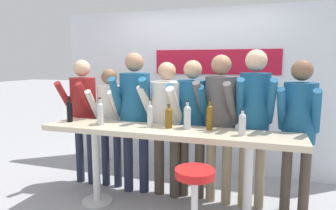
% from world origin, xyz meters
% --- Properties ---
extents(back_wall, '(4.42, 0.12, 2.46)m').
position_xyz_m(back_wall, '(0.00, 1.52, 1.24)').
color(back_wall, silver).
rests_on(back_wall, ground_plane).
extents(tasting_table, '(2.82, 0.52, 0.96)m').
position_xyz_m(tasting_table, '(0.00, 0.00, 0.82)').
color(tasting_table, beige).
rests_on(tasting_table, ground_plane).
extents(bar_stool, '(0.36, 0.36, 0.77)m').
position_xyz_m(bar_stool, '(0.46, -0.57, 0.51)').
color(bar_stool, silver).
rests_on(bar_stool, ground_plane).
extents(person_far_left, '(0.41, 0.52, 1.71)m').
position_xyz_m(person_far_left, '(-1.34, 0.46, 1.06)').
color(person_far_left, '#23283D').
rests_on(person_far_left, ground_plane).
extents(person_left, '(0.40, 0.51, 1.59)m').
position_xyz_m(person_left, '(-0.94, 0.48, 0.99)').
color(person_left, '#23283D').
rests_on(person_left, ground_plane).
extents(person_center_left, '(0.51, 0.61, 1.79)m').
position_xyz_m(person_center_left, '(-0.55, 0.42, 1.11)').
color(person_center_left, '#23283D').
rests_on(person_center_left, ground_plane).
extents(person_center, '(0.52, 0.60, 1.68)m').
position_xyz_m(person_center, '(-0.14, 0.44, 1.03)').
color(person_center, '#473D33').
rests_on(person_center, ground_plane).
extents(person_center_right, '(0.46, 0.56, 1.70)m').
position_xyz_m(person_center_right, '(0.17, 0.50, 1.05)').
color(person_center_right, '#473D33').
rests_on(person_center_right, ground_plane).
extents(person_right, '(0.49, 0.60, 1.76)m').
position_xyz_m(person_right, '(0.51, 0.44, 1.10)').
color(person_right, gray).
rests_on(person_right, ground_plane).
extents(person_far_right, '(0.43, 0.57, 1.81)m').
position_xyz_m(person_far_right, '(0.89, 0.43, 1.14)').
color(person_far_right, gray).
rests_on(person_far_right, ground_plane).
extents(person_rightmost, '(0.47, 0.58, 1.70)m').
position_xyz_m(person_rightmost, '(1.35, 0.44, 1.06)').
color(person_rightmost, '#473D33').
rests_on(person_rightmost, ground_plane).
extents(wine_bottle_0, '(0.06, 0.06, 0.33)m').
position_xyz_m(wine_bottle_0, '(0.45, 0.11, 1.11)').
color(wine_bottle_0, brown).
rests_on(wine_bottle_0, tasting_table).
extents(wine_bottle_1, '(0.08, 0.08, 0.31)m').
position_xyz_m(wine_bottle_1, '(0.22, 0.07, 1.11)').
color(wine_bottle_1, '#B7BCC1').
rests_on(wine_bottle_1, tasting_table).
extents(wine_bottle_2, '(0.08, 0.08, 0.26)m').
position_xyz_m(wine_bottle_2, '(0.01, 0.06, 1.09)').
color(wine_bottle_2, brown).
rests_on(wine_bottle_2, tasting_table).
extents(wine_bottle_3, '(0.07, 0.07, 0.31)m').
position_xyz_m(wine_bottle_3, '(-1.22, 0.01, 1.10)').
color(wine_bottle_3, black).
rests_on(wine_bottle_3, tasting_table).
extents(wine_bottle_4, '(0.06, 0.06, 0.31)m').
position_xyz_m(wine_bottle_4, '(-0.20, 0.05, 1.10)').
color(wine_bottle_4, '#B7BCC1').
rests_on(wine_bottle_4, tasting_table).
extents(wine_bottle_5, '(0.07, 0.07, 0.26)m').
position_xyz_m(wine_bottle_5, '(0.80, -0.03, 1.09)').
color(wine_bottle_5, '#B7BCC1').
rests_on(wine_bottle_5, tasting_table).
extents(wine_bottle_6, '(0.07, 0.07, 0.32)m').
position_xyz_m(wine_bottle_6, '(-0.77, -0.04, 1.11)').
color(wine_bottle_6, '#B7BCC1').
rests_on(wine_bottle_6, tasting_table).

